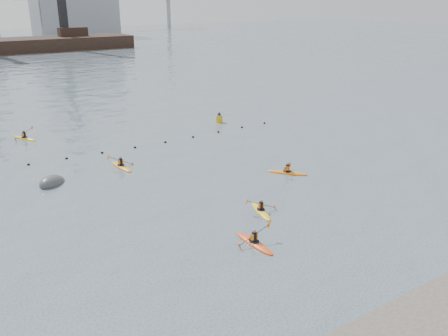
{
  "coord_description": "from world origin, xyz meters",
  "views": [
    {
      "loc": [
        -14.54,
        -15.88,
        12.8
      ],
      "look_at": [
        0.54,
        7.07,
        2.8
      ],
      "focal_mm": 38.0,
      "sensor_mm": 36.0,
      "label": 1
    }
  ],
  "objects": [
    {
      "name": "mooring_buoy",
      "position": [
        -7.44,
        17.63,
        0.0
      ],
      "size": [
        2.96,
        2.96,
        1.74
      ],
      "primitive_type": "ellipsoid",
      "rotation": [
        0.0,
        0.21,
        0.78
      ],
      "color": "#424548",
      "rests_on": "ground"
    },
    {
      "name": "float_line",
      "position": [
        -0.5,
        22.53,
        0.03
      ],
      "size": [
        33.24,
        0.73,
        0.24
      ],
      "color": "black",
      "rests_on": "ground"
    },
    {
      "name": "kayaker_0",
      "position": [
        -0.55,
        2.43,
        0.1
      ],
      "size": [
        2.17,
        3.17,
        1.16
      ],
      "rotation": [
        0.0,
        0.0,
        0.02
      ],
      "color": "#E54815",
      "rests_on": "ground"
    },
    {
      "name": "ground",
      "position": [
        0.0,
        0.0,
        0.0
      ],
      "size": [
        400.0,
        400.0,
        0.0
      ],
      "primitive_type": "plane",
      "color": "#384551",
      "rests_on": "ground"
    },
    {
      "name": "nav_buoy",
      "position": [
        12.25,
        25.84,
        0.4
      ],
      "size": [
        0.72,
        0.72,
        1.32
      ],
      "color": "gold",
      "rests_on": "ground"
    },
    {
      "name": "kayaker_3",
      "position": [
        -1.96,
        18.17,
        0.1
      ],
      "size": [
        2.25,
        3.24,
        1.31
      ],
      "rotation": [
        0.0,
        0.0,
        0.09
      ],
      "color": "orange",
      "rests_on": "ground"
    },
    {
      "name": "kayaker_5",
      "position": [
        -6.64,
        30.73,
        0.09
      ],
      "size": [
        1.96,
        3.04,
        1.13
      ],
      "rotation": [
        0.0,
        0.0,
        0.45
      ],
      "color": "gold",
      "rests_on": "ground"
    },
    {
      "name": "kayaker_1",
      "position": [
        2.29,
        5.5,
        0.09
      ],
      "size": [
        2.0,
        3.02,
        1.1
      ],
      "rotation": [
        0.0,
        0.0,
        -0.29
      ],
      "color": "yellow",
      "rests_on": "ground"
    },
    {
      "name": "kayaker_4",
      "position": [
        8.17,
        9.84,
        0.1
      ],
      "size": [
        2.42,
        2.82,
        1.0
      ],
      "rotation": [
        0.0,
        0.0,
        3.81
      ],
      "color": "orange",
      "rests_on": "ground"
    }
  ]
}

